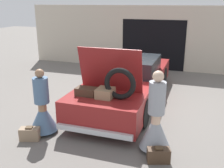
{
  "coord_description": "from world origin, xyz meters",
  "views": [
    {
      "loc": [
        2.0,
        -7.39,
        2.97
      ],
      "look_at": [
        0.0,
        -1.47,
        0.98
      ],
      "focal_mm": 42.0,
      "sensor_mm": 36.0,
      "label": 1
    }
  ],
  "objects_px": {
    "car": "(128,82)",
    "person_right": "(156,123)",
    "suitcase_beside_left_person": "(30,134)",
    "suitcase_beside_right_person": "(158,155)",
    "person_left": "(43,111)"
  },
  "relations": [
    {
      "from": "suitcase_beside_left_person",
      "to": "suitcase_beside_right_person",
      "type": "distance_m",
      "value": 2.85
    },
    {
      "from": "car",
      "to": "suitcase_beside_right_person",
      "type": "relative_size",
      "value": 11.47
    },
    {
      "from": "suitcase_beside_left_person",
      "to": "suitcase_beside_right_person",
      "type": "relative_size",
      "value": 1.0
    },
    {
      "from": "person_left",
      "to": "suitcase_beside_left_person",
      "type": "relative_size",
      "value": 3.25
    },
    {
      "from": "person_right",
      "to": "suitcase_beside_left_person",
      "type": "distance_m",
      "value": 2.78
    },
    {
      "from": "suitcase_beside_left_person",
      "to": "person_left",
      "type": "bearing_deg",
      "value": 76.3
    },
    {
      "from": "suitcase_beside_left_person",
      "to": "suitcase_beside_right_person",
      "type": "bearing_deg",
      "value": 1.52
    },
    {
      "from": "car",
      "to": "person_right",
      "type": "xyz_separation_m",
      "value": [
        1.3,
        -2.57,
        0.01
      ]
    },
    {
      "from": "person_left",
      "to": "person_right",
      "type": "distance_m",
      "value": 2.61
    },
    {
      "from": "car",
      "to": "suitcase_beside_right_person",
      "type": "distance_m",
      "value": 3.33
    },
    {
      "from": "person_right",
      "to": "suitcase_beside_right_person",
      "type": "xyz_separation_m",
      "value": [
        0.15,
        -0.4,
        -0.46
      ]
    },
    {
      "from": "car",
      "to": "person_right",
      "type": "relative_size",
      "value": 3.19
    },
    {
      "from": "person_right",
      "to": "suitcase_beside_right_person",
      "type": "height_order",
      "value": "person_right"
    },
    {
      "from": "car",
      "to": "person_right",
      "type": "height_order",
      "value": "car"
    },
    {
      "from": "person_left",
      "to": "person_right",
      "type": "xyz_separation_m",
      "value": [
        2.6,
        0.06,
        0.06
      ]
    }
  ]
}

